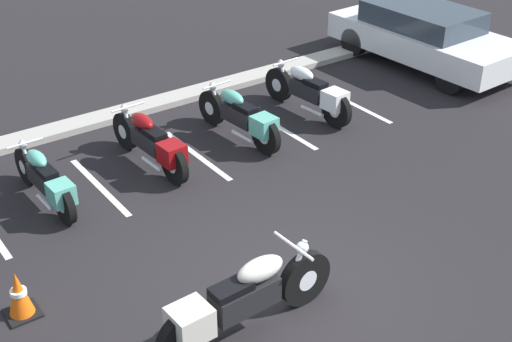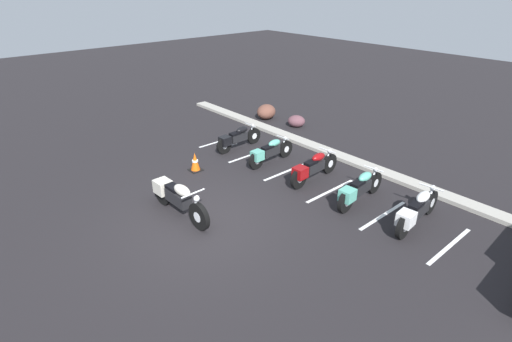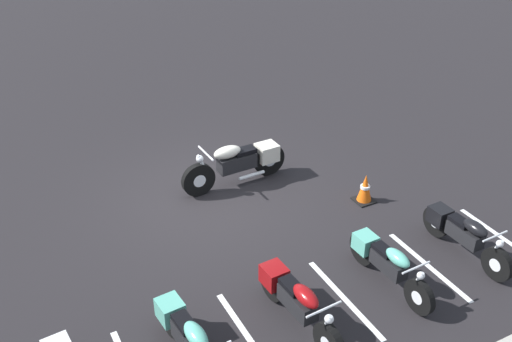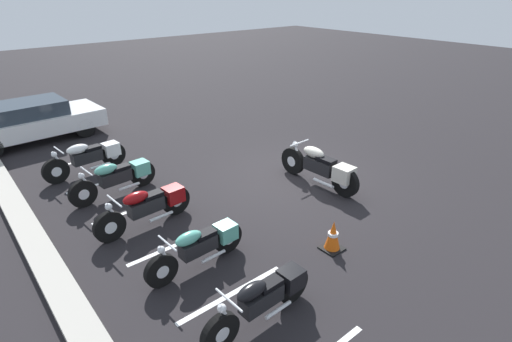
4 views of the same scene
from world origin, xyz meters
name	(u,v)px [view 4 (image 4 of 4)]	position (x,y,z in m)	size (l,w,h in m)	color
ground	(291,177)	(0.00, 0.00, 0.00)	(60.00, 60.00, 0.00)	black
motorcycle_cream_featured	(322,167)	(-0.83, -0.24, 0.51)	(2.45, 0.69, 0.96)	black
parked_bike_0	(264,297)	(-3.31, 3.79, 0.43)	(0.58, 2.06, 0.81)	black
parked_bike_1	(201,245)	(-1.58, 3.81, 0.43)	(0.57, 2.04, 0.80)	black
parked_bike_2	(149,206)	(0.27, 3.91, 0.46)	(0.62, 2.19, 0.86)	black
parked_bike_3	(118,177)	(2.02, 3.87, 0.46)	(0.61, 2.18, 0.86)	black
parked_bike_4	(89,157)	(3.68, 3.97, 0.47)	(0.63, 2.25, 0.88)	black
car_white	(29,121)	(7.38, 4.58, 0.68)	(1.99, 4.38, 1.29)	black
concrete_curb	(49,269)	(0.00, 6.02, 0.06)	(18.00, 0.50, 0.12)	#A8A399
traffic_cone	(333,236)	(-2.79, 1.61, 0.29)	(0.40, 0.40, 0.62)	black
stall_line_1	(232,294)	(-2.55, 3.85, 0.00)	(0.10, 2.10, 0.00)	white
stall_line_2	(177,244)	(-0.74, 3.85, 0.00)	(0.10, 2.10, 0.00)	white
stall_line_3	(138,208)	(1.07, 3.85, 0.00)	(0.10, 2.10, 0.00)	white
stall_line_4	(108,181)	(2.88, 3.85, 0.00)	(0.10, 2.10, 0.00)	white
stall_line_5	(85,160)	(4.68, 3.85, 0.00)	(0.10, 2.10, 0.00)	white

